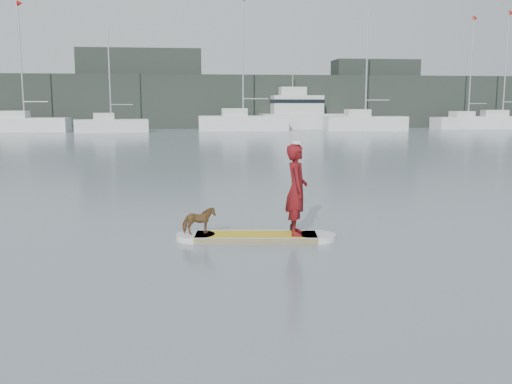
{
  "coord_description": "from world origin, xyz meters",
  "views": [
    {
      "loc": [
        -4.42,
        -14.4,
        2.78
      ],
      "look_at": [
        -3.1,
        -2.98,
        1.0
      ],
      "focal_mm": 40.0,
      "sensor_mm": 36.0,
      "label": 1
    }
  ],
  "objects": [
    {
      "name": "sailboat_c",
      "position": [
        -12.16,
        43.2,
        0.74
      ],
      "size": [
        7.29,
        3.44,
        10.06
      ],
      "rotation": [
        0.0,
        0.0,
        0.16
      ],
      "color": "white",
      "rests_on": "ground"
    },
    {
      "name": "paddleboard",
      "position": [
        -3.1,
        -2.98,
        0.06
      ],
      "size": [
        3.28,
        1.1,
        0.12
      ],
      "rotation": [
        0.0,
        0.0,
        -0.12
      ],
      "color": "gold",
      "rests_on": "ground"
    },
    {
      "name": "sailboat_e",
      "position": [
        13.68,
        43.69,
        0.87
      ],
      "size": [
        8.42,
        2.79,
        12.18
      ],
      "rotation": [
        0.0,
        0.0,
        -0.01
      ],
      "color": "white",
      "rests_on": "ground"
    },
    {
      "name": "sailboat_b",
      "position": [
        -20.92,
        45.23,
        0.88
      ],
      "size": [
        8.64,
        2.91,
        12.7
      ],
      "rotation": [
        0.0,
        0.0,
        -0.04
      ],
      "color": "white",
      "rests_on": "ground"
    },
    {
      "name": "shore_building_east",
      "position": [
        18.0,
        54.0,
        4.0
      ],
      "size": [
        10.0,
        4.0,
        8.0
      ],
      "primitive_type": "cube",
      "color": "black",
      "rests_on": "ground"
    },
    {
      "name": "paddler",
      "position": [
        -2.28,
        -3.08,
        1.05
      ],
      "size": [
        0.52,
        0.73,
        1.86
      ],
      "primitive_type": "imported",
      "rotation": [
        0.0,
        0.0,
        1.45
      ],
      "color": "maroon",
      "rests_on": "paddleboard"
    },
    {
      "name": "shore_building_west",
      "position": [
        -10.0,
        54.0,
        4.5
      ],
      "size": [
        14.0,
        4.0,
        9.0
      ],
      "primitive_type": "cube",
      "color": "black",
      "rests_on": "ground"
    },
    {
      "name": "sailboat_d",
      "position": [
        1.03,
        45.11,
        0.97
      ],
      "size": [
        9.23,
        2.86,
        13.6
      ],
      "rotation": [
        0.0,
        0.0,
        -0.0
      ],
      "color": "white",
      "rests_on": "ground"
    },
    {
      "name": "shore_mass",
      "position": [
        0.0,
        53.0,
        3.0
      ],
      "size": [
        90.0,
        6.0,
        6.0
      ],
      "primitive_type": "cube",
      "color": "black",
      "rests_on": "ground"
    },
    {
      "name": "sailboat_f",
      "position": [
        26.54,
        46.82,
        0.83
      ],
      "size": [
        8.45,
        3.51,
        12.28
      ],
      "rotation": [
        0.0,
        0.0,
        0.14
      ],
      "color": "white",
      "rests_on": "ground"
    },
    {
      "name": "dog",
      "position": [
        -4.27,
        -2.84,
        0.4
      ],
      "size": [
        0.71,
        0.46,
        0.56
      ],
      "primitive_type": "imported",
      "rotation": [
        0.0,
        0.0,
        1.82
      ],
      "color": "brown",
      "rests_on": "paddleboard"
    },
    {
      "name": "ground",
      "position": [
        0.0,
        0.0,
        0.0
      ],
      "size": [
        140.0,
        140.0,
        0.0
      ],
      "primitive_type": "plane",
      "color": "slate",
      "rests_on": "ground"
    },
    {
      "name": "paddle",
      "position": [
        -2.3,
        -2.74,
        0.8
      ],
      "size": [
        0.1,
        0.3,
        2.0
      ],
      "rotation": [
        0.0,
        0.0,
        -0.12
      ],
      "color": "black",
      "rests_on": "ground"
    },
    {
      "name": "white_cap",
      "position": [
        -2.28,
        -3.08,
        2.02
      ],
      "size": [
        0.22,
        0.22,
        0.07
      ],
      "primitive_type": "cylinder",
      "color": "silver",
      "rests_on": "paddler"
    },
    {
      "name": "motor_yacht_a",
      "position": [
        8.01,
        48.72,
        1.71
      ],
      "size": [
        10.22,
        3.44,
        6.08
      ],
      "rotation": [
        0.0,
        0.0,
        0.03
      ],
      "color": "white",
      "rests_on": "ground"
    },
    {
      "name": "sailboat_g",
      "position": [
        30.15,
        46.03,
        0.88
      ],
      "size": [
        9.29,
        3.76,
        12.78
      ],
      "rotation": [
        0.0,
        0.0,
        -0.13
      ],
      "color": "white",
      "rests_on": "ground"
    }
  ]
}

